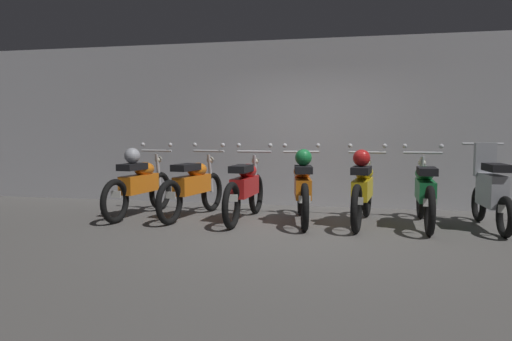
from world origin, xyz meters
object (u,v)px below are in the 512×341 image
at_px(motorbike_slot_0, 140,183).
at_px(motorbike_slot_1, 193,186).
at_px(motorbike_slot_2, 245,188).
at_px(motorbike_slot_5, 425,191).
at_px(motorbike_slot_4, 363,188).
at_px(motorbike_slot_3, 303,186).
at_px(motorbike_slot_6, 491,191).

distance_m(motorbike_slot_0, motorbike_slot_1, 0.87).
bearing_deg(motorbike_slot_2, motorbike_slot_5, 2.15).
bearing_deg(motorbike_slot_2, motorbike_slot_0, 179.45).
distance_m(motorbike_slot_1, motorbike_slot_4, 2.57).
relative_size(motorbike_slot_2, motorbike_slot_5, 1.00).
distance_m(motorbike_slot_2, motorbike_slot_4, 1.72).
height_order(motorbike_slot_0, motorbike_slot_5, same).
height_order(motorbike_slot_3, motorbike_slot_5, same).
bearing_deg(motorbike_slot_3, motorbike_slot_4, 0.78).
bearing_deg(motorbike_slot_2, motorbike_slot_4, 1.79).
relative_size(motorbike_slot_0, motorbike_slot_2, 1.00).
height_order(motorbike_slot_4, motorbike_slot_6, motorbike_slot_6).
xyz_separation_m(motorbike_slot_0, motorbike_slot_3, (2.57, 0.03, 0.00)).
bearing_deg(motorbike_slot_3, motorbike_slot_2, -177.21).
xyz_separation_m(motorbike_slot_0, motorbike_slot_4, (3.43, 0.04, 0.00)).
distance_m(motorbike_slot_3, motorbike_slot_6, 2.58).
distance_m(motorbike_slot_5, motorbike_slot_6, 0.86).
xyz_separation_m(motorbike_slot_2, motorbike_slot_6, (3.43, 0.11, 0.03)).
height_order(motorbike_slot_2, motorbike_slot_4, same).
xyz_separation_m(motorbike_slot_1, motorbike_slot_2, (0.85, -0.09, 0.00)).
bearing_deg(motorbike_slot_0, motorbike_slot_4, 0.62).
distance_m(motorbike_slot_4, motorbike_slot_6, 1.71).
xyz_separation_m(motorbike_slot_4, motorbike_slot_6, (1.71, 0.05, -0.00)).
xyz_separation_m(motorbike_slot_1, motorbike_slot_6, (4.28, 0.01, 0.03)).
bearing_deg(motorbike_slot_0, motorbike_slot_5, 1.07).
height_order(motorbike_slot_1, motorbike_slot_6, motorbike_slot_6).
height_order(motorbike_slot_0, motorbike_slot_3, same).
height_order(motorbike_slot_2, motorbike_slot_5, same).
bearing_deg(motorbike_slot_1, motorbike_slot_6, 0.20).
height_order(motorbike_slot_1, motorbike_slot_2, same).
bearing_deg(motorbike_slot_3, motorbike_slot_6, 1.41).
bearing_deg(motorbike_slot_6, motorbike_slot_5, -179.43).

